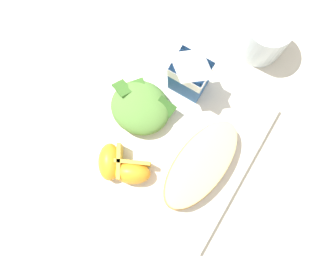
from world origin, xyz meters
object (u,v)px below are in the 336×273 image
(orange_wedge_front, at_px, (111,162))
(orange_wedge_middle, at_px, (132,172))
(white_plate, at_px, (168,138))
(drinking_clear_cup, at_px, (265,36))
(green_salad_pile, at_px, (140,108))
(cheesy_pizza_bread, at_px, (201,165))
(milk_carton, at_px, (190,73))

(orange_wedge_front, xyz_separation_m, orange_wedge_middle, (0.04, 0.00, 0.00))
(white_plate, xyz_separation_m, drinking_clear_cup, (0.05, 0.23, 0.03))
(green_salad_pile, distance_m, drinking_clear_cup, 0.24)
(cheesy_pizza_bread, xyz_separation_m, drinking_clear_cup, (-0.01, 0.24, 0.01))
(cheesy_pizza_bread, bearing_deg, drinking_clear_cup, 93.41)
(milk_carton, bearing_deg, white_plate, -80.14)
(cheesy_pizza_bread, height_order, orange_wedge_front, orange_wedge_front)
(white_plate, bearing_deg, drinking_clear_cup, 76.45)
(white_plate, height_order, drinking_clear_cup, drinking_clear_cup)
(green_salad_pile, xyz_separation_m, drinking_clear_cup, (0.12, 0.21, 0.01))
(green_salad_pile, relative_size, orange_wedge_front, 1.59)
(orange_wedge_middle, bearing_deg, green_salad_pile, 114.07)
(green_salad_pile, distance_m, orange_wedge_front, 0.10)
(cheesy_pizza_bread, xyz_separation_m, green_salad_pile, (-0.13, 0.03, 0.00))
(milk_carton, bearing_deg, orange_wedge_front, -102.70)
(cheesy_pizza_bread, xyz_separation_m, orange_wedge_middle, (-0.09, -0.07, 0.00))
(milk_carton, bearing_deg, cheesy_pizza_bread, -52.09)
(orange_wedge_front, height_order, drinking_clear_cup, drinking_clear_cup)
(cheesy_pizza_bread, distance_m, orange_wedge_middle, 0.11)
(orange_wedge_front, bearing_deg, drinking_clear_cup, 70.17)
(cheesy_pizza_bread, relative_size, orange_wedge_middle, 2.55)
(cheesy_pizza_bread, height_order, orange_wedge_middle, orange_wedge_middle)
(drinking_clear_cup, bearing_deg, green_salad_pile, -119.18)
(orange_wedge_middle, bearing_deg, cheesy_pizza_bread, 36.20)
(white_plate, distance_m, cheesy_pizza_bread, 0.08)
(orange_wedge_front, distance_m, orange_wedge_middle, 0.04)
(cheesy_pizza_bread, height_order, milk_carton, milk_carton)
(white_plate, distance_m, orange_wedge_front, 0.10)
(orange_wedge_middle, relative_size, drinking_clear_cup, 0.82)
(white_plate, bearing_deg, orange_wedge_front, -124.51)
(white_plate, xyz_separation_m, orange_wedge_middle, (-0.02, -0.08, 0.03))
(white_plate, relative_size, drinking_clear_cup, 3.28)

